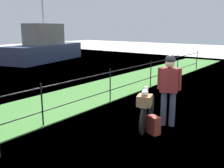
# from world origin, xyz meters

# --- Properties ---
(ground_plane) EXTENTS (60.00, 60.00, 0.00)m
(ground_plane) POSITION_xyz_m (0.00, 0.00, 0.00)
(ground_plane) COLOR beige
(grass_strip) EXTENTS (27.00, 2.40, 0.03)m
(grass_strip) POSITION_xyz_m (0.00, 3.49, 0.01)
(grass_strip) COLOR #478438
(grass_strip) RESTS_ON ground
(iron_fence) EXTENTS (18.04, 0.04, 1.04)m
(iron_fence) POSITION_xyz_m (0.00, 2.36, 0.61)
(iron_fence) COLOR black
(iron_fence) RESTS_ON ground
(bicycle_main) EXTENTS (1.63, 0.61, 0.62)m
(bicycle_main) POSITION_xyz_m (0.24, 0.44, 0.33)
(bicycle_main) COLOR black
(bicycle_main) RESTS_ON ground
(wooden_crate) EXTENTS (0.43, 0.40, 0.23)m
(wooden_crate) POSITION_xyz_m (-0.15, 0.31, 0.73)
(wooden_crate) COLOR olive
(wooden_crate) RESTS_ON bicycle_main
(terrier_dog) EXTENTS (0.32, 0.22, 0.18)m
(terrier_dog) POSITION_xyz_m (-0.12, 0.31, 0.93)
(terrier_dog) COLOR silver
(terrier_dog) RESTS_ON wooden_crate
(cyclist_person) EXTENTS (0.38, 0.52, 1.68)m
(cyclist_person) POSITION_xyz_m (0.55, 0.07, 1.00)
(cyclist_person) COLOR #383D51
(cyclist_person) RESTS_ON ground
(backpack_on_paving) EXTENTS (0.27, 0.33, 0.40)m
(backpack_on_paving) POSITION_xyz_m (-0.09, 0.09, 0.20)
(backpack_on_paving) COLOR maroon
(backpack_on_paving) RESTS_ON ground
(moored_boat_mid) EXTENTS (6.46, 3.45, 4.12)m
(moored_boat_mid) POSITION_xyz_m (6.43, 12.08, 0.91)
(moored_boat_mid) COLOR #2D3856
(moored_boat_mid) RESTS_ON ground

